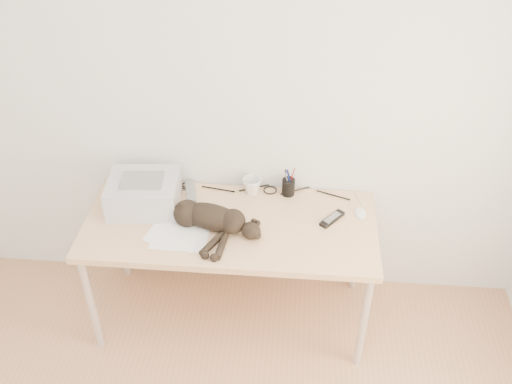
# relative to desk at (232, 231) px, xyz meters

# --- Properties ---
(wall_back) EXTENTS (3.50, 0.00, 3.50)m
(wall_back) POSITION_rel_desk_xyz_m (0.00, 0.27, 0.69)
(wall_back) COLOR silver
(wall_back) RESTS_ON floor
(desk) EXTENTS (1.60, 0.70, 0.74)m
(desk) POSITION_rel_desk_xyz_m (0.00, 0.00, 0.00)
(desk) COLOR #E6B787
(desk) RESTS_ON floor
(printer) EXTENTS (0.41, 0.36, 0.18)m
(printer) POSITION_rel_desk_xyz_m (-0.50, 0.03, 0.22)
(printer) COLOR silver
(printer) RESTS_ON desk
(papers) EXTENTS (0.35, 0.27, 0.01)m
(papers) POSITION_rel_desk_xyz_m (-0.26, -0.22, 0.14)
(papers) COLOR white
(papers) RESTS_ON desk
(cat) EXTENTS (0.65, 0.41, 0.15)m
(cat) POSITION_rel_desk_xyz_m (-0.11, -0.13, 0.20)
(cat) COLOR black
(cat) RESTS_ON desk
(mug) EXTENTS (0.15, 0.15, 0.10)m
(mug) POSITION_rel_desk_xyz_m (0.10, 0.19, 0.18)
(mug) COLOR white
(mug) RESTS_ON desk
(pen_cup) EXTENTS (0.07, 0.07, 0.19)m
(pen_cup) POSITION_rel_desk_xyz_m (0.31, 0.20, 0.19)
(pen_cup) COLOR black
(pen_cup) RESTS_ON desk
(remote_grey) EXTENTS (0.10, 0.21, 0.02)m
(remote_grey) POSITION_rel_desk_xyz_m (-0.26, 0.16, 0.14)
(remote_grey) COLOR slate
(remote_grey) RESTS_ON desk
(remote_black) EXTENTS (0.14, 0.16, 0.02)m
(remote_black) POSITION_rel_desk_xyz_m (0.56, -0.01, 0.14)
(remote_black) COLOR black
(remote_black) RESTS_ON desk
(mouse) EXTENTS (0.08, 0.12, 0.03)m
(mouse) POSITION_rel_desk_xyz_m (0.72, 0.05, 0.15)
(mouse) COLOR white
(mouse) RESTS_ON desk
(cable_tangle) EXTENTS (1.36, 0.08, 0.01)m
(cable_tangle) POSITION_rel_desk_xyz_m (0.00, 0.22, 0.14)
(cable_tangle) COLOR black
(cable_tangle) RESTS_ON desk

